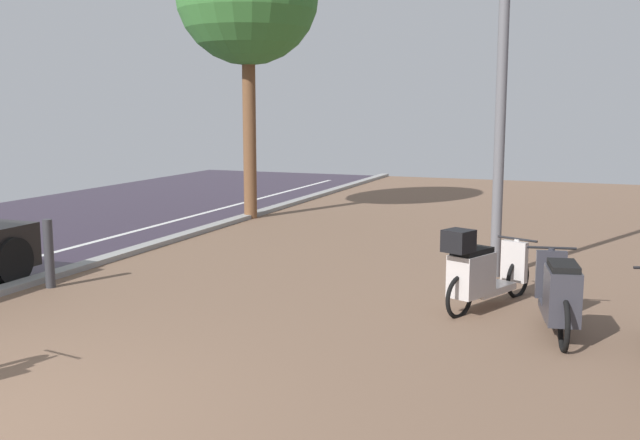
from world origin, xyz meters
The scene contains 4 objects.
scooter_near centered at (3.19, 4.72, 0.44)m, with size 0.92×1.62×0.99m.
scooter_far centered at (4.09, 4.04, 0.42)m, with size 0.63×1.72×0.82m.
lamp_post centered at (3.11, 6.50, 3.12)m, with size 0.20×0.52×5.59m.
bollard_far centered at (-2.05, 3.80, 0.44)m, with size 0.12×0.12×0.88m.
Camera 1 is at (4.49, -3.55, 2.28)m, focal length 41.83 mm.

